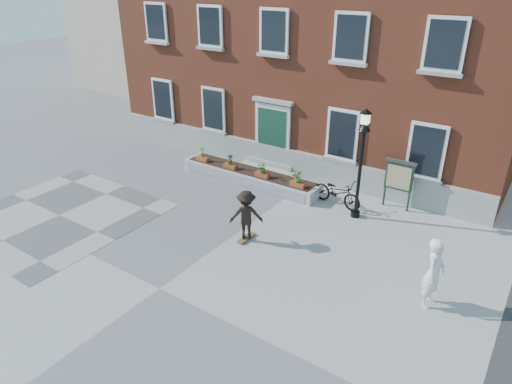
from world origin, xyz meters
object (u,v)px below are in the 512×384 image
Objects in this scene: bystander at (434,273)px; skateboarder at (246,215)px; notice_board at (399,177)px; lamp_post at (362,149)px; bicycle at (337,192)px.

bystander reaches higher than skateboarder.
bystander is at bearing 0.62° from skateboarder.
notice_board is 1.08× the size of skateboarder.
notice_board is (-2.54, 4.82, 0.29)m from bystander.
bicycle is at bearing 155.30° from lamp_post.
lamp_post reaches higher than skateboarder.
lamp_post is (0.94, -0.43, 2.02)m from bicycle.
lamp_post is at bearing 56.21° from skateboarder.
notice_board is (1.89, 1.00, 0.74)m from bicycle.
bicycle is 2.26m from notice_board.
skateboarder is at bearing -123.70° from notice_board.
skateboarder is at bearing 92.67° from bystander.
lamp_post reaches higher than notice_board.
bicycle is at bearing 51.30° from bystander.
notice_board is 5.88m from skateboarder.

